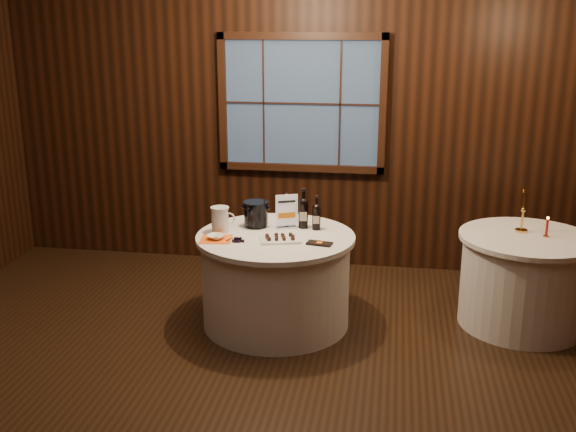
% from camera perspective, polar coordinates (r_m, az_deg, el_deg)
% --- Properties ---
extents(ground, '(6.00, 6.00, 0.00)m').
position_cam_1_polar(ground, '(4.82, -3.17, -14.03)').
color(ground, black).
rests_on(ground, ground).
extents(back_wall, '(6.00, 0.10, 3.00)m').
position_cam_1_polar(back_wall, '(6.67, 1.18, 8.63)').
color(back_wall, black).
rests_on(back_wall, ground).
extents(main_table, '(1.28, 1.28, 0.77)m').
position_cam_1_polar(main_table, '(5.53, -1.04, -5.39)').
color(main_table, silver).
rests_on(main_table, ground).
extents(side_table, '(1.08, 1.08, 0.77)m').
position_cam_1_polar(side_table, '(5.84, 19.30, -5.16)').
color(side_table, silver).
rests_on(side_table, ground).
extents(sign_stand, '(0.18, 0.14, 0.30)m').
position_cam_1_polar(sign_stand, '(5.55, -0.14, -0.03)').
color(sign_stand, silver).
rests_on(sign_stand, main_table).
extents(port_bottle_left, '(0.08, 0.09, 0.34)m').
position_cam_1_polar(port_bottle_left, '(5.55, 1.30, 0.44)').
color(port_bottle_left, black).
rests_on(port_bottle_left, main_table).
extents(port_bottle_right, '(0.07, 0.07, 0.29)m').
position_cam_1_polar(port_bottle_right, '(5.51, 2.42, 0.09)').
color(port_bottle_right, black).
rests_on(port_bottle_right, main_table).
extents(ice_bucket, '(0.21, 0.21, 0.22)m').
position_cam_1_polar(ice_bucket, '(5.59, -2.74, 0.20)').
color(ice_bucket, black).
rests_on(ice_bucket, main_table).
extents(chocolate_plate, '(0.36, 0.28, 0.04)m').
position_cam_1_polar(chocolate_plate, '(5.26, -0.68, -1.91)').
color(chocolate_plate, white).
rests_on(chocolate_plate, main_table).
extents(chocolate_box, '(0.21, 0.13, 0.02)m').
position_cam_1_polar(chocolate_box, '(5.18, 2.68, -2.34)').
color(chocolate_box, black).
rests_on(chocolate_box, main_table).
extents(grape_bunch, '(0.15, 0.06, 0.04)m').
position_cam_1_polar(grape_bunch, '(5.24, -4.27, -2.02)').
color(grape_bunch, black).
rests_on(grape_bunch, main_table).
extents(glass_pitcher, '(0.20, 0.15, 0.21)m').
position_cam_1_polar(glass_pitcher, '(5.47, -5.76, -0.31)').
color(glass_pitcher, silver).
rests_on(glass_pitcher, main_table).
extents(orange_napkin, '(0.27, 0.27, 0.00)m').
position_cam_1_polar(orange_napkin, '(5.33, -6.11, -1.96)').
color(orange_napkin, '#F85E14').
rests_on(orange_napkin, main_table).
extents(cracker_bowl, '(0.16, 0.16, 0.03)m').
position_cam_1_polar(cracker_bowl, '(5.32, -6.11, -1.76)').
color(cracker_bowl, white).
rests_on(cracker_bowl, orange_napkin).
extents(brass_candlestick, '(0.10, 0.10, 0.36)m').
position_cam_1_polar(brass_candlestick, '(5.78, 19.24, -0.02)').
color(brass_candlestick, gold).
rests_on(brass_candlestick, side_table).
extents(red_candle, '(0.05, 0.05, 0.17)m').
position_cam_1_polar(red_candle, '(5.71, 21.06, -1.04)').
color(red_candle, gold).
rests_on(red_candle, side_table).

